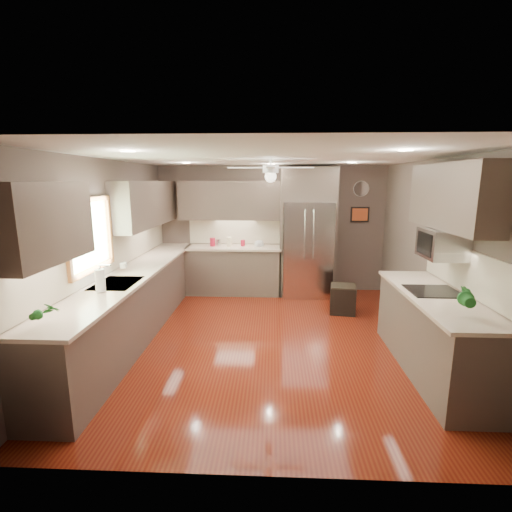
# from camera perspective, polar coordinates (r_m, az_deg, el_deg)

# --- Properties ---
(floor) EXTENTS (5.00, 5.00, 0.00)m
(floor) POSITION_cam_1_polar(r_m,az_deg,el_deg) (5.40, 2.04, -12.61)
(floor) COLOR #55130B
(floor) RESTS_ON ground
(ceiling) EXTENTS (5.00, 5.00, 0.00)m
(ceiling) POSITION_cam_1_polar(r_m,az_deg,el_deg) (4.93, 2.26, 14.92)
(ceiling) COLOR white
(ceiling) RESTS_ON ground
(wall_back) EXTENTS (4.50, 0.00, 4.50)m
(wall_back) POSITION_cam_1_polar(r_m,az_deg,el_deg) (7.49, 2.32, 4.18)
(wall_back) COLOR brown
(wall_back) RESTS_ON ground
(wall_front) EXTENTS (4.50, 0.00, 4.50)m
(wall_front) POSITION_cam_1_polar(r_m,az_deg,el_deg) (2.61, 1.64, -10.04)
(wall_front) COLOR brown
(wall_front) RESTS_ON ground
(wall_left) EXTENTS (0.00, 5.00, 5.00)m
(wall_left) POSITION_cam_1_polar(r_m,az_deg,el_deg) (5.52, -21.93, 0.69)
(wall_left) COLOR brown
(wall_left) RESTS_ON ground
(wall_right) EXTENTS (0.00, 5.00, 5.00)m
(wall_right) POSITION_cam_1_polar(r_m,az_deg,el_deg) (5.48, 26.36, 0.26)
(wall_right) COLOR brown
(wall_right) RESTS_ON ground
(canister_a) EXTENTS (0.12, 0.12, 0.17)m
(canister_a) POSITION_cam_1_polar(r_m,az_deg,el_deg) (7.33, -6.69, 2.14)
(canister_a) COLOR maroon
(canister_a) RESTS_ON back_run
(canister_b) EXTENTS (0.10, 0.10, 0.13)m
(canister_b) POSITION_cam_1_polar(r_m,az_deg,el_deg) (7.34, -5.78, 2.09)
(canister_b) COLOR silver
(canister_b) RESTS_ON back_run
(canister_c) EXTENTS (0.13, 0.13, 0.18)m
(canister_c) POSITION_cam_1_polar(r_m,az_deg,el_deg) (7.29, -4.13, 2.22)
(canister_c) COLOR beige
(canister_c) RESTS_ON back_run
(canister_d) EXTENTS (0.09, 0.09, 0.13)m
(canister_d) POSITION_cam_1_polar(r_m,az_deg,el_deg) (7.29, -2.04, 2.00)
(canister_d) COLOR maroon
(canister_d) RESTS_ON back_run
(soap_bottle) EXTENTS (0.09, 0.09, 0.17)m
(soap_bottle) POSITION_cam_1_polar(r_m,az_deg,el_deg) (5.63, -19.64, -1.29)
(soap_bottle) COLOR white
(soap_bottle) RESTS_ON left_run
(potted_plant_left) EXTENTS (0.17, 0.14, 0.29)m
(potted_plant_left) POSITION_cam_1_polar(r_m,az_deg,el_deg) (3.75, -29.65, -7.45)
(potted_plant_left) COLOR #1C6321
(potted_plant_left) RESTS_ON left_run
(potted_plant_right) EXTENTS (0.21, 0.18, 0.34)m
(potted_plant_right) POSITION_cam_1_polar(r_m,az_deg,el_deg) (4.09, 29.83, -5.60)
(potted_plant_right) COLOR #1C6321
(potted_plant_right) RESTS_ON right_run
(bowl) EXTENTS (0.26, 0.26, 0.05)m
(bowl) POSITION_cam_1_polar(r_m,az_deg,el_deg) (7.26, 0.47, 1.68)
(bowl) COLOR beige
(bowl) RESTS_ON back_run
(left_run) EXTENTS (0.65, 4.70, 1.45)m
(left_run) POSITION_cam_1_polar(r_m,az_deg,el_deg) (5.72, -18.02, -6.59)
(left_run) COLOR #50423A
(left_run) RESTS_ON ground
(back_run) EXTENTS (1.85, 0.65, 1.45)m
(back_run) POSITION_cam_1_polar(r_m,az_deg,el_deg) (7.38, -3.39, -1.99)
(back_run) COLOR #50423A
(back_run) RESTS_ON ground
(uppers) EXTENTS (4.50, 4.70, 0.95)m
(uppers) POSITION_cam_1_polar(r_m,az_deg,el_deg) (5.70, -5.29, 8.11)
(uppers) COLOR #50423A
(uppers) RESTS_ON wall_left
(window) EXTENTS (0.05, 1.12, 0.92)m
(window) POSITION_cam_1_polar(r_m,az_deg,el_deg) (5.01, -24.21, 2.97)
(window) COLOR #BFF2B2
(window) RESTS_ON wall_left
(sink) EXTENTS (0.50, 0.70, 0.32)m
(sink) POSITION_cam_1_polar(r_m,az_deg,el_deg) (5.02, -20.65, -4.26)
(sink) COLOR silver
(sink) RESTS_ON left_run
(refrigerator) EXTENTS (1.06, 0.75, 2.45)m
(refrigerator) POSITION_cam_1_polar(r_m,az_deg,el_deg) (7.19, 7.90, 3.28)
(refrigerator) COLOR silver
(refrigerator) RESTS_ON ground
(right_run) EXTENTS (0.70, 2.20, 1.45)m
(right_run) POSITION_cam_1_polar(r_m,az_deg,el_deg) (4.86, 25.80, -10.46)
(right_run) COLOR #50423A
(right_run) RESTS_ON ground
(microwave) EXTENTS (0.43, 0.55, 0.34)m
(microwave) POSITION_cam_1_polar(r_m,az_deg,el_deg) (4.86, 26.74, 1.68)
(microwave) COLOR silver
(microwave) RESTS_ON wall_right
(ceiling_fan) EXTENTS (1.18, 1.18, 0.32)m
(ceiling_fan) POSITION_cam_1_polar(r_m,az_deg,el_deg) (5.23, 2.27, 12.89)
(ceiling_fan) COLOR white
(ceiling_fan) RESTS_ON ceiling
(recessed_lights) EXTENTS (2.84, 3.14, 0.01)m
(recessed_lights) POSITION_cam_1_polar(r_m,az_deg,el_deg) (5.33, 1.85, 14.60)
(recessed_lights) COLOR white
(recessed_lights) RESTS_ON ceiling
(wall_clock) EXTENTS (0.30, 0.03, 0.30)m
(wall_clock) POSITION_cam_1_polar(r_m,az_deg,el_deg) (7.61, 15.88, 9.92)
(wall_clock) COLOR white
(wall_clock) RESTS_ON wall_back
(framed_print) EXTENTS (0.36, 0.03, 0.30)m
(framed_print) POSITION_cam_1_polar(r_m,az_deg,el_deg) (7.63, 15.68, 6.17)
(framed_print) COLOR black
(framed_print) RESTS_ON wall_back
(stool) EXTENTS (0.48, 0.48, 0.48)m
(stool) POSITION_cam_1_polar(r_m,az_deg,el_deg) (6.49, 13.20, -6.43)
(stool) COLOR black
(stool) RESTS_ON ground
(paper_towel) EXTENTS (0.11, 0.11, 0.28)m
(paper_towel) POSITION_cam_1_polar(r_m,az_deg,el_deg) (4.64, -22.85, -3.47)
(paper_towel) COLOR white
(paper_towel) RESTS_ON left_run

